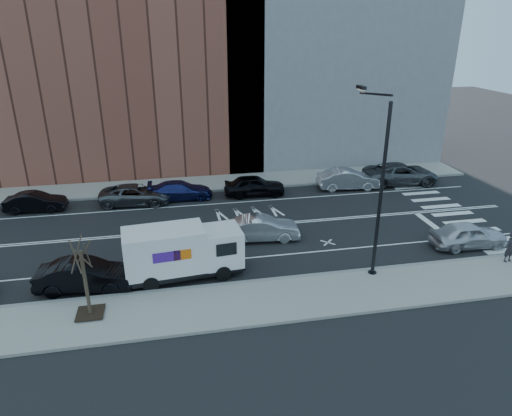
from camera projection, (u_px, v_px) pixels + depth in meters
name	position (u px, v px, depth m)	size (l,w,h in m)	color
ground	(222.00, 228.00, 29.43)	(120.00, 120.00, 0.00)	black
sidewalk_near	(245.00, 303.00, 21.40)	(44.00, 3.60, 0.15)	gray
sidewalk_far	(209.00, 183.00, 37.40)	(44.00, 3.60, 0.15)	gray
curb_near	(239.00, 283.00, 23.04)	(44.00, 0.25, 0.17)	gray
curb_far	(211.00, 191.00, 35.76)	(44.00, 0.25, 0.17)	gray
crosswalk	(447.00, 210.00, 32.27)	(3.00, 14.00, 0.01)	white
road_markings	(222.00, 228.00, 29.43)	(40.00, 8.60, 0.01)	white
bldg_brick	(100.00, 39.00, 38.03)	(26.00, 10.00, 22.00)	brown
bldg_concrete	(330.00, 14.00, 40.83)	(20.00, 10.00, 26.00)	slate
streetlight	(378.00, 181.00, 22.47)	(0.44, 4.02, 9.34)	black
street_tree	(87.00, 289.00, 20.01)	(1.20, 1.20, 3.75)	black
fedex_van	(182.00, 251.00, 23.31)	(6.25, 2.65, 2.78)	black
far_parked_b	(35.00, 202.00, 31.89)	(1.43, 4.09, 1.35)	black
far_parked_c	(136.00, 194.00, 33.17)	(2.35, 5.10, 1.42)	#4C5054
far_parked_d	(180.00, 190.00, 34.05)	(1.92, 4.71, 1.37)	navy
far_parked_e	(255.00, 186.00, 34.73)	(1.86, 4.61, 1.57)	black
far_parked_f	(348.00, 179.00, 36.13)	(1.69, 4.84, 1.60)	#B1B1B6
far_parked_g	(401.00, 174.00, 37.32)	(2.78, 6.03, 1.68)	#464A4D
driving_sedan	(262.00, 228.00, 27.64)	(1.57, 4.49, 1.48)	silver
near_parked_rear_a	(85.00, 275.00, 22.42)	(1.64, 4.69, 1.55)	black
near_parked_front	(468.00, 235.00, 26.75)	(1.79, 4.44, 1.51)	silver
pedestrian	(511.00, 247.00, 24.73)	(0.62, 0.41, 1.71)	#242228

